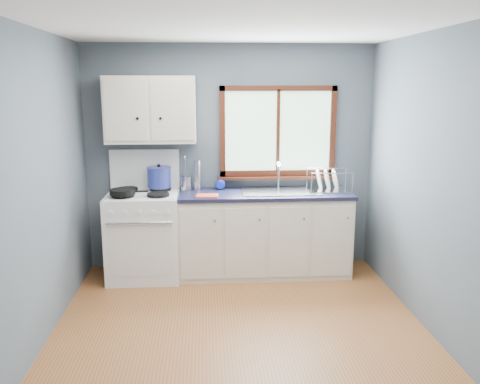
{
  "coord_description": "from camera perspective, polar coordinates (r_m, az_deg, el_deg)",
  "views": [
    {
      "loc": [
        -0.28,
        -3.85,
        2.06
      ],
      "look_at": [
        0.05,
        0.9,
        1.05
      ],
      "focal_mm": 38.0,
      "sensor_mm": 36.0,
      "label": 1
    }
  ],
  "objects": [
    {
      "name": "wall_back",
      "position": [
        5.73,
        -1.13,
        3.84
      ],
      "size": [
        3.2,
        0.02,
        2.5
      ],
      "primitive_type": "cube",
      "color": "#545F67",
      "rests_on": "ground"
    },
    {
      "name": "window",
      "position": [
        5.71,
        4.28,
        6.07
      ],
      "size": [
        1.36,
        0.1,
        1.03
      ],
      "color": "#9EC6A8",
      "rests_on": "wall_back"
    },
    {
      "name": "utensil_crock",
      "position": [
        5.61,
        -6.02,
        1.01
      ],
      "size": [
        0.16,
        0.16,
        0.39
      ],
      "rotation": [
        0.0,
        0.0,
        -0.33
      ],
      "color": "silver",
      "rests_on": "countertop"
    },
    {
      "name": "dish_towel",
      "position": [
        5.28,
        -3.7,
        -0.43
      ],
      "size": [
        0.24,
        0.18,
        0.02
      ],
      "primitive_type": "cube",
      "rotation": [
        0.0,
        0.0,
        -0.08
      ],
      "color": "#E34C33",
      "rests_on": "countertop"
    },
    {
      "name": "thermos",
      "position": [
        5.58,
        -4.83,
        1.87
      ],
      "size": [
        0.1,
        0.1,
        0.33
      ],
      "primitive_type": "cylinder",
      "rotation": [
        0.0,
        0.0,
        -0.35
      ],
      "color": "silver",
      "rests_on": "countertop"
    },
    {
      "name": "skillet",
      "position": [
        5.33,
        -13.04,
        0.03
      ],
      "size": [
        0.4,
        0.27,
        0.05
      ],
      "rotation": [
        0.0,
        0.0,
        0.06
      ],
      "color": "black",
      "rests_on": "gas_range"
    },
    {
      "name": "base_cabinets",
      "position": [
        5.63,
        2.69,
        -5.09
      ],
      "size": [
        1.85,
        0.6,
        0.88
      ],
      "color": "beige",
      "rests_on": "floor"
    },
    {
      "name": "floor",
      "position": [
        4.38,
        0.16,
        -16.22
      ],
      "size": [
        3.2,
        3.6,
        0.02
      ],
      "primitive_type": "cube",
      "color": "#9C5C2E",
      "rests_on": "ground"
    },
    {
      "name": "wall_left",
      "position": [
        4.16,
        -22.55,
        -0.2
      ],
      "size": [
        0.02,
        3.6,
        2.5
      ],
      "primitive_type": "cube",
      "color": "#545F67",
      "rests_on": "ground"
    },
    {
      "name": "wall_front",
      "position": [
        2.22,
        3.59,
        -9.54
      ],
      "size": [
        3.2,
        0.02,
        2.5
      ],
      "primitive_type": "cube",
      "color": "#545F67",
      "rests_on": "ground"
    },
    {
      "name": "stockpot",
      "position": [
        5.59,
        -9.06,
        1.68
      ],
      "size": [
        0.34,
        0.34,
        0.26
      ],
      "rotation": [
        0.0,
        0.0,
        -0.35
      ],
      "color": "navy",
      "rests_on": "gas_range"
    },
    {
      "name": "dish_rack",
      "position": [
        5.64,
        9.85,
        0.8
      ],
      "size": [
        0.48,
        0.38,
        0.24
      ],
      "rotation": [
        0.0,
        0.0,
        -0.05
      ],
      "color": "silver",
      "rests_on": "countertop"
    },
    {
      "name": "upper_cabinets",
      "position": [
        5.51,
        -10.03,
        9.09
      ],
      "size": [
        0.95,
        0.35,
        0.7
      ],
      "color": "beige",
      "rests_on": "wall_back"
    },
    {
      "name": "sink",
      "position": [
        5.54,
        4.59,
        -0.59
      ],
      "size": [
        0.84,
        0.46,
        0.44
      ],
      "color": "silver",
      "rests_on": "countertop"
    },
    {
      "name": "gas_range",
      "position": [
        5.59,
        -10.72,
        -4.51
      ],
      "size": [
        0.76,
        0.69,
        1.36
      ],
      "color": "white",
      "rests_on": "floor"
    },
    {
      "name": "soap_bottle",
      "position": [
        5.58,
        -2.24,
        1.64
      ],
      "size": [
        0.12,
        0.12,
        0.28
      ],
      "primitive_type": "imported",
      "rotation": [
        0.0,
        0.0,
        -0.07
      ],
      "color": "#132CBB",
      "rests_on": "countertop"
    },
    {
      "name": "countertop",
      "position": [
        5.5,
        2.75,
        -0.21
      ],
      "size": [
        1.89,
        0.64,
        0.04
      ],
      "primitive_type": "cube",
      "color": "black",
      "rests_on": "base_cabinets"
    },
    {
      "name": "wall_right",
      "position": [
        4.37,
        21.75,
        0.41
      ],
      "size": [
        0.02,
        3.6,
        2.5
      ],
      "primitive_type": "cube",
      "color": "#545F67",
      "rests_on": "ground"
    },
    {
      "name": "ceiling",
      "position": [
        3.89,
        0.19,
        18.61
      ],
      "size": [
        3.2,
        3.6,
        0.02
      ],
      "primitive_type": "cube",
      "color": "white",
      "rests_on": "wall_back"
    }
  ]
}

